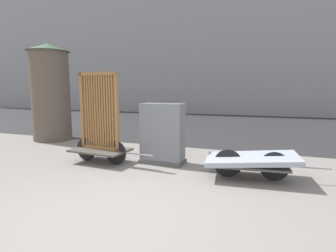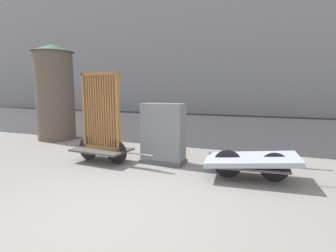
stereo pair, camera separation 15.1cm
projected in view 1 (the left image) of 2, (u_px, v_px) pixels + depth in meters
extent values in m
plane|color=gray|center=(113.00, 215.00, 3.42)|extent=(60.00, 60.00, 0.00)
cube|color=#2D2D30|center=(222.00, 125.00, 12.38)|extent=(56.00, 10.65, 0.01)
cube|color=gray|center=(240.00, 33.00, 18.43)|extent=(48.00, 4.00, 11.30)
cube|color=#4C4742|center=(101.00, 150.00, 5.91)|extent=(1.31, 0.88, 0.04)
cylinder|color=black|center=(116.00, 153.00, 5.75)|extent=(0.53, 0.07, 0.52)
cylinder|color=black|center=(86.00, 149.00, 6.08)|extent=(0.53, 0.07, 0.52)
cylinder|color=gray|center=(138.00, 154.00, 5.52)|extent=(0.70, 0.08, 0.03)
cube|color=olive|center=(101.00, 148.00, 5.90)|extent=(1.01, 0.14, 0.07)
cube|color=olive|center=(98.00, 74.00, 5.68)|extent=(1.01, 0.14, 0.07)
cube|color=olive|center=(83.00, 111.00, 5.98)|extent=(0.07, 0.07, 1.71)
cube|color=olive|center=(117.00, 112.00, 5.61)|extent=(0.07, 0.07, 1.71)
cube|color=olive|center=(86.00, 111.00, 5.94)|extent=(0.04, 0.05, 1.64)
cube|color=olive|center=(88.00, 111.00, 5.91)|extent=(0.04, 0.05, 1.64)
cube|color=olive|center=(91.00, 111.00, 5.89)|extent=(0.04, 0.05, 1.64)
cube|color=olive|center=(93.00, 111.00, 5.86)|extent=(0.04, 0.05, 1.64)
cube|color=olive|center=(96.00, 111.00, 5.83)|extent=(0.04, 0.05, 1.64)
cube|color=olive|center=(98.00, 111.00, 5.81)|extent=(0.04, 0.05, 1.64)
cube|color=olive|center=(100.00, 111.00, 5.78)|extent=(0.04, 0.05, 1.64)
cube|color=olive|center=(103.00, 112.00, 5.75)|extent=(0.04, 0.05, 1.64)
cube|color=olive|center=(105.00, 112.00, 5.73)|extent=(0.04, 0.05, 1.64)
cube|color=olive|center=(108.00, 112.00, 5.70)|extent=(0.04, 0.05, 1.64)
cube|color=olive|center=(110.00, 112.00, 5.67)|extent=(0.04, 0.05, 1.64)
cube|color=olive|center=(113.00, 112.00, 5.65)|extent=(0.04, 0.05, 1.64)
cube|color=#4C4742|center=(251.00, 164.00, 4.81)|extent=(1.33, 0.92, 0.04)
cylinder|color=black|center=(274.00, 166.00, 4.72)|extent=(0.53, 0.09, 0.52)
cylinder|color=black|center=(228.00, 163.00, 4.92)|extent=(0.53, 0.09, 0.52)
cylinder|color=gray|center=(309.00, 168.00, 4.58)|extent=(0.70, 0.10, 0.03)
cube|color=#9EA8BC|center=(251.00, 159.00, 4.80)|extent=(1.70, 1.06, 0.22)
cube|color=#4C4C4C|center=(163.00, 161.00, 5.90)|extent=(0.99, 0.51, 0.08)
cube|color=slate|center=(163.00, 134.00, 5.81)|extent=(0.93, 0.45, 1.34)
cylinder|color=brown|center=(51.00, 96.00, 8.50)|extent=(1.19, 1.19, 2.85)
cone|color=#335138|center=(48.00, 47.00, 8.29)|extent=(1.33, 1.33, 0.24)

